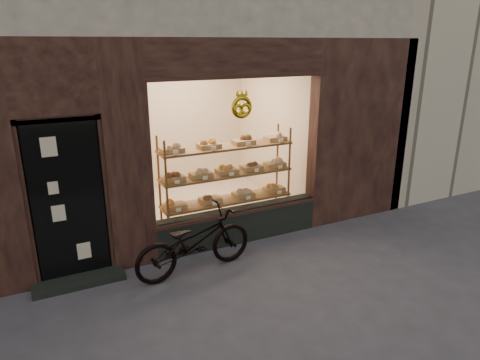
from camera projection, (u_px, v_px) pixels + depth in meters
ground at (286, 322)px, 4.87m from camera, size 90.00×90.00×0.00m
display_shelf at (227, 182)px, 6.97m from camera, size 2.20×0.45×1.70m
bicycle at (194, 242)px, 5.81m from camera, size 1.77×0.78×0.90m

